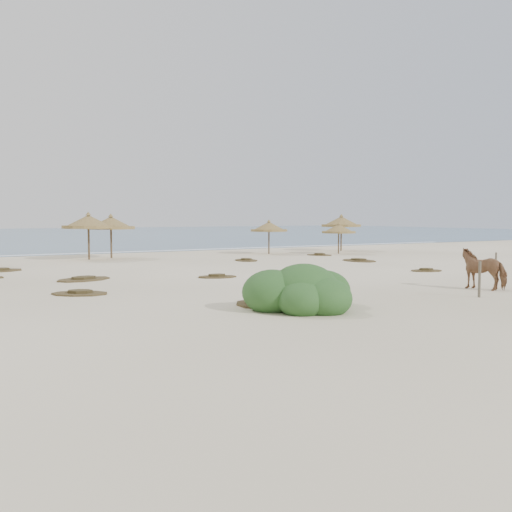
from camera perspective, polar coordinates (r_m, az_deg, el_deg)
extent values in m
plane|color=#F2E4C7|center=(23.68, 6.76, -3.03)|extent=(160.00, 160.00, 0.00)
cube|color=navy|center=(94.85, -21.72, 1.97)|extent=(200.00, 100.00, 0.01)
cube|color=white|center=(47.02, -12.71, 0.39)|extent=(70.00, 0.60, 0.01)
cylinder|color=brown|center=(39.46, -16.38, 1.37)|extent=(0.14, 0.14, 2.38)
cylinder|color=olive|center=(39.43, -16.41, 2.81)|extent=(3.57, 3.57, 0.20)
cone|color=olive|center=(39.42, -16.42, 3.35)|extent=(3.45, 3.45, 0.85)
cone|color=olive|center=(39.42, -16.43, 4.09)|extent=(0.41, 0.41, 0.25)
cylinder|color=brown|center=(40.38, -14.28, 1.41)|extent=(0.13, 0.13, 2.30)
cylinder|color=olive|center=(40.35, -14.30, 2.76)|extent=(4.09, 4.09, 0.20)
cone|color=olive|center=(40.34, -14.31, 3.27)|extent=(3.96, 3.96, 0.82)
cone|color=olive|center=(40.34, -14.32, 3.97)|extent=(0.39, 0.39, 0.24)
cylinder|color=brown|center=(43.72, 1.30, 1.51)|extent=(0.11, 0.11, 1.97)
cylinder|color=olive|center=(43.69, 1.30, 2.58)|extent=(2.93, 2.93, 0.17)
cone|color=olive|center=(43.68, 1.30, 2.98)|extent=(2.83, 2.83, 0.70)
cone|color=olive|center=(43.68, 1.30, 3.54)|extent=(0.34, 0.34, 0.21)
cylinder|color=brown|center=(44.24, 8.26, 1.40)|extent=(0.10, 0.10, 1.82)
cylinder|color=olive|center=(44.22, 8.27, 2.38)|extent=(2.98, 2.98, 0.16)
cone|color=olive|center=(44.21, 8.27, 2.75)|extent=(2.88, 2.88, 0.65)
cone|color=olive|center=(44.20, 8.28, 3.25)|extent=(0.31, 0.31, 0.19)
cylinder|color=brown|center=(48.17, 8.51, 1.89)|extent=(0.13, 0.13, 2.30)
cylinder|color=olive|center=(48.15, 8.52, 3.03)|extent=(3.59, 3.59, 0.20)
cone|color=olive|center=(48.14, 8.53, 3.46)|extent=(3.47, 3.47, 0.82)
cone|color=olive|center=(48.14, 8.53, 4.05)|extent=(0.40, 0.40, 0.24)
imported|color=#946943|center=(24.30, 21.83, -1.20)|extent=(1.44, 2.09, 1.61)
cylinder|color=brown|center=(21.79, 21.45, -2.17)|extent=(0.13, 0.13, 1.30)
cylinder|color=brown|center=(28.35, 22.86, -0.91)|extent=(0.10, 0.10, 1.23)
ellipsoid|color=#365F28|center=(17.68, 4.82, -3.43)|extent=(2.20, 2.20, 1.65)
ellipsoid|color=#365F28|center=(18.54, 6.74, -3.44)|extent=(1.76, 1.76, 1.32)
ellipsoid|color=#365F28|center=(17.57, 1.63, -3.65)|extent=(1.87, 1.87, 1.40)
ellipsoid|color=#365F28|center=(17.21, 6.90, -4.20)|extent=(1.65, 1.65, 1.24)
ellipsoid|color=#365F28|center=(17.01, 4.67, -4.36)|extent=(1.54, 1.54, 1.16)
ellipsoid|color=#365F28|center=(18.89, 4.72, -3.63)|extent=(1.32, 1.32, 0.99)
ellipsoid|color=#365F28|center=(18.27, 4.68, -1.97)|extent=(0.99, 0.99, 0.74)
ellipsoid|color=#365F28|center=(17.53, 3.74, -2.04)|extent=(0.88, 0.88, 0.66)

